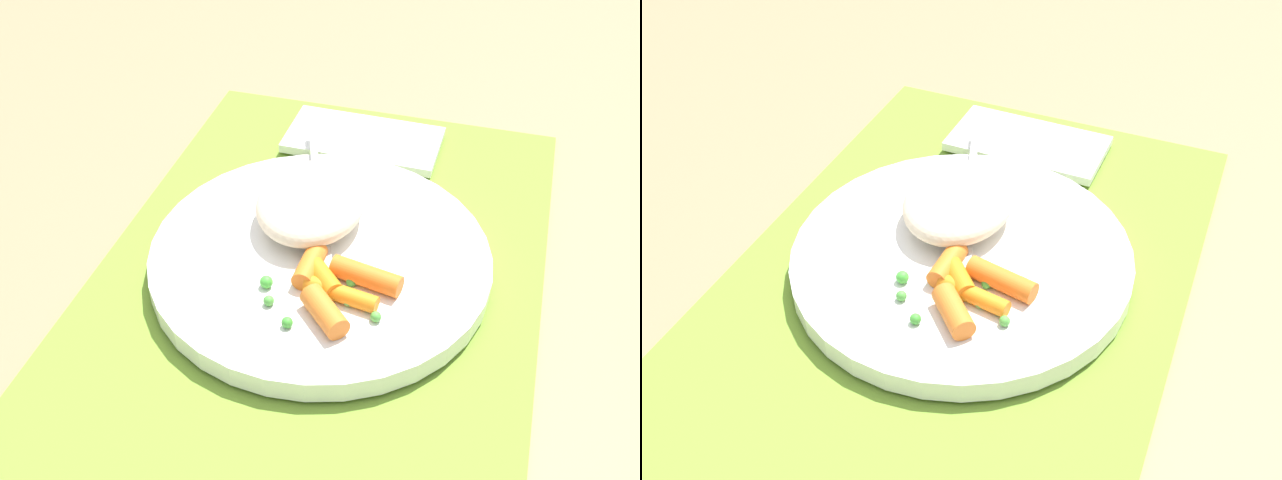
% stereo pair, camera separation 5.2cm
% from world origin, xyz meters
% --- Properties ---
extents(ground_plane, '(2.40, 2.40, 0.00)m').
position_xyz_m(ground_plane, '(0.00, 0.00, 0.00)').
color(ground_plane, '#997551').
extents(placemat, '(0.48, 0.33, 0.01)m').
position_xyz_m(placemat, '(0.00, 0.00, 0.00)').
color(placemat, olive).
rests_on(placemat, ground_plane).
extents(plate, '(0.26, 0.26, 0.02)m').
position_xyz_m(plate, '(0.00, 0.00, 0.01)').
color(plate, white).
rests_on(plate, placemat).
extents(rice_mound, '(0.10, 0.08, 0.04)m').
position_xyz_m(rice_mound, '(-0.03, -0.02, 0.04)').
color(rice_mound, beige).
rests_on(rice_mound, plate).
extents(carrot_portion, '(0.08, 0.08, 0.02)m').
position_xyz_m(carrot_portion, '(0.04, 0.02, 0.03)').
color(carrot_portion, orange).
rests_on(carrot_portion, plate).
extents(pea_scatter, '(0.07, 0.09, 0.01)m').
position_xyz_m(pea_scatter, '(0.05, 0.02, 0.03)').
color(pea_scatter, green).
rests_on(pea_scatter, plate).
extents(fork, '(0.21, 0.08, 0.01)m').
position_xyz_m(fork, '(-0.04, -0.01, 0.03)').
color(fork, silver).
rests_on(fork, plate).
extents(napkin, '(0.08, 0.14, 0.01)m').
position_xyz_m(napkin, '(-0.18, -0.01, 0.01)').
color(napkin, white).
rests_on(napkin, placemat).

